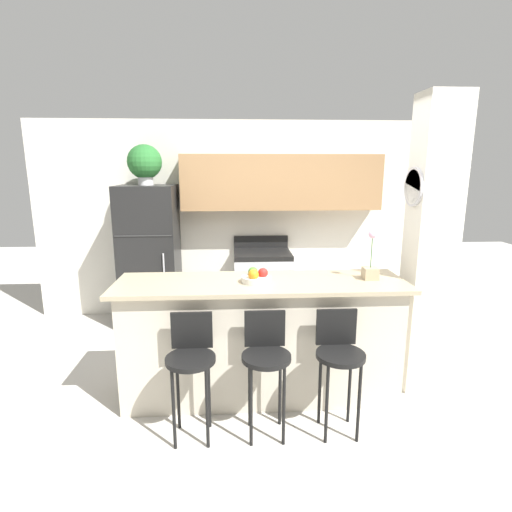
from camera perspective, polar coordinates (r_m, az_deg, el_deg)
ground_plane at (r=3.74m, az=0.69°, el=-19.08°), size 14.00×14.00×0.00m
wall_back at (r=5.25m, az=0.84°, el=7.24°), size 5.60×0.38×2.55m
pillar_right at (r=3.73m, az=23.59°, el=0.99°), size 0.38×0.32×2.55m
counter_bar at (r=3.49m, az=0.71°, el=-11.75°), size 2.41×0.69×1.04m
refrigerator at (r=5.14m, az=-14.87°, el=-0.06°), size 0.69×0.67×1.75m
stove_range at (r=5.18m, az=0.90°, el=-4.27°), size 0.72×0.61×1.07m
bar_stool_left at (r=3.00m, az=-9.25°, el=-14.31°), size 0.36×0.36×0.92m
bar_stool_mid at (r=3.00m, az=1.42°, el=-14.22°), size 0.36×0.36×0.92m
bar_stool_right at (r=3.09m, az=11.79°, el=-13.67°), size 0.36×0.36×0.92m
potted_plant_on_fridge at (r=5.02m, az=-15.62°, el=12.71°), size 0.40×0.40×0.48m
orchid_vase at (r=3.49m, az=16.06°, el=-1.33°), size 0.12×0.12×0.42m
fruit_bowl at (r=3.27m, az=0.05°, el=-3.03°), size 0.24×0.24×0.12m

